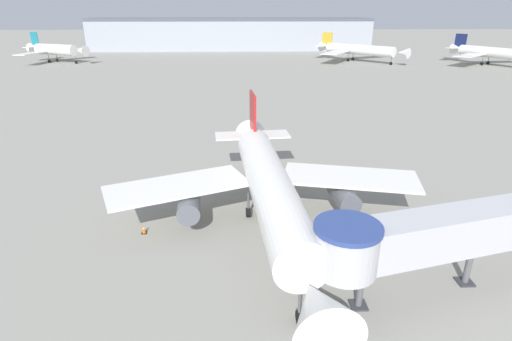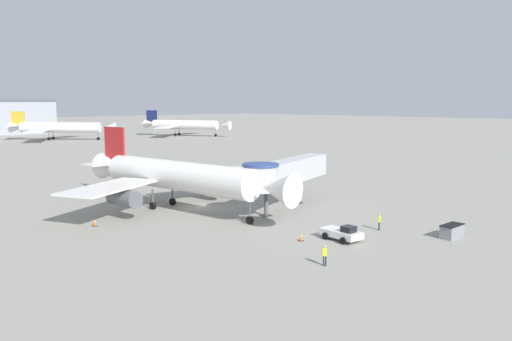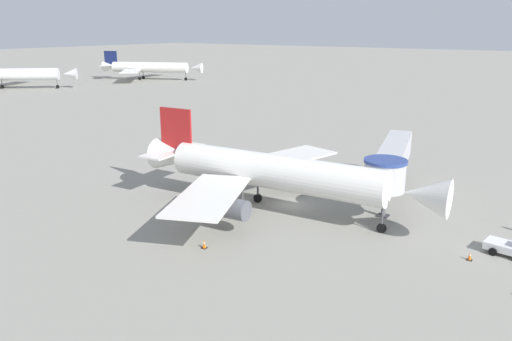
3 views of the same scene
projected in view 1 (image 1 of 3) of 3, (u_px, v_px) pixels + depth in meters
The scene contains 9 objects.
ground_plane at pixel (303, 232), 34.69m from camera, with size 800.00×800.00×0.00m, color gray.
main_airplane at pixel (269, 185), 34.04m from camera, with size 28.84×32.35×9.71m.
jet_bridge at pixel (427, 235), 25.56m from camera, with size 18.16×7.33×6.22m.
traffic_cone_starboard_wing at pixel (393, 222), 35.65m from camera, with size 0.49×0.49×0.80m.
traffic_cone_port_wing at pixel (144, 229), 34.45m from camera, with size 0.47×0.47×0.77m.
background_jet_teal_tail at pixel (55, 50), 146.05m from camera, with size 26.74×28.21×10.58m.
background_jet_navy_tail at pixel (494, 53), 137.65m from camera, with size 32.31×35.83×9.97m.
background_jet_gold_tail at pixel (357, 50), 149.03m from camera, with size 30.66×32.30×9.96m.
terminal_building at pixel (231, 34), 193.87m from camera, with size 132.94×21.40×14.64m.
Camera 1 is at (-5.23, -29.99, 17.94)m, focal length 28.00 mm.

